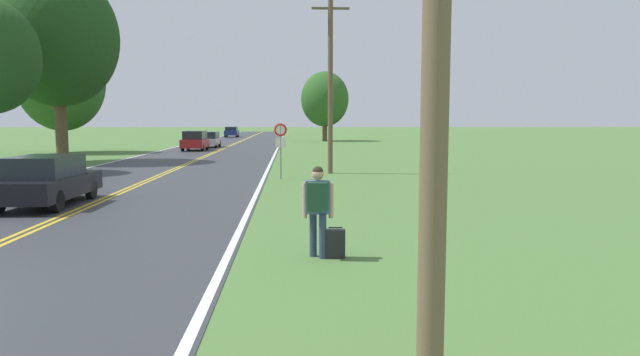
# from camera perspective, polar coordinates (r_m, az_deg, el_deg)

# --- Properties ---
(hitchhiker_person) EXTENTS (0.59, 0.44, 1.73)m
(hitchhiker_person) POSITION_cam_1_polar(r_m,az_deg,el_deg) (10.68, -0.23, -2.43)
(hitchhiker_person) COLOR navy
(hitchhiker_person) RESTS_ON ground
(suitcase) EXTENTS (0.39, 0.23, 0.59)m
(suitcase) POSITION_cam_1_polar(r_m,az_deg,el_deg) (10.82, 1.56, -6.58)
(suitcase) COLOR black
(suitcase) RESTS_ON ground
(traffic_sign) EXTENTS (0.60, 0.10, 2.46)m
(traffic_sign) POSITION_cam_1_polar(r_m,az_deg,el_deg) (24.99, -3.97, 4.11)
(traffic_sign) COLOR gray
(traffic_sign) RESTS_ON ground
(utility_pole_midground) EXTENTS (1.80, 0.24, 8.46)m
(utility_pole_midground) POSITION_cam_1_polar(r_m,az_deg,el_deg) (27.74, 1.04, 9.53)
(utility_pole_midground) COLOR brown
(utility_pole_midground) RESTS_ON ground
(tree_behind_sign) EXTENTS (5.84, 5.84, 8.49)m
(tree_behind_sign) POSITION_cam_1_polar(r_m,az_deg,el_deg) (70.50, 0.48, 7.89)
(tree_behind_sign) COLOR brown
(tree_behind_sign) RESTS_ON ground
(tree_mid_treeline) EXTENTS (6.62, 6.62, 9.35)m
(tree_mid_treeline) POSITION_cam_1_polar(r_m,az_deg,el_deg) (49.64, -24.47, 8.70)
(tree_mid_treeline) COLOR brown
(tree_mid_treeline) RESTS_ON ground
(tree_right_cluster) EXTENTS (7.19, 7.19, 11.67)m
(tree_right_cluster) POSITION_cam_1_polar(r_m,az_deg,el_deg) (38.72, -24.79, 12.59)
(tree_right_cluster) COLOR brown
(tree_right_cluster) RESTS_ON ground
(car_black_sedan_nearest) EXTENTS (1.83, 4.45, 1.52)m
(car_black_sedan_nearest) POSITION_cam_1_polar(r_m,az_deg,el_deg) (19.11, -25.66, -0.21)
(car_black_sedan_nearest) COLOR black
(car_black_sedan_nearest) RESTS_ON ground
(car_red_hatchback_approaching) EXTENTS (1.92, 3.81, 1.67)m
(car_red_hatchback_approaching) POSITION_cam_1_polar(r_m,az_deg,el_deg) (49.45, -12.39, 3.69)
(car_red_hatchback_approaching) COLOR black
(car_red_hatchback_approaching) RESTS_ON ground
(car_silver_hatchback_mid_near) EXTENTS (1.91, 4.23, 1.48)m
(car_silver_hatchback_mid_near) POSITION_cam_1_polar(r_m,az_deg,el_deg) (54.74, -11.08, 3.85)
(car_silver_hatchback_mid_near) COLOR black
(car_silver_hatchback_mid_near) RESTS_ON ground
(car_dark_blue_suv_mid_far) EXTENTS (1.91, 4.22, 1.56)m
(car_dark_blue_suv_mid_far) POSITION_cam_1_polar(r_m,az_deg,el_deg) (87.18, -8.82, 4.62)
(car_dark_blue_suv_mid_far) COLOR black
(car_dark_blue_suv_mid_far) RESTS_ON ground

